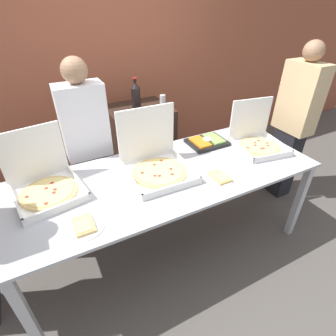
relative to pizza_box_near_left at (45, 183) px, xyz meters
name	(u,v)px	position (x,y,z in m)	size (l,w,h in m)	color
ground_plane	(168,244)	(0.90, -0.19, -0.94)	(16.00, 16.00, 0.00)	#514C47
brick_wall_behind	(102,63)	(0.90, 1.51, 0.46)	(10.00, 0.06, 2.80)	#9E5138
buffet_table	(168,182)	(0.90, -0.19, -0.16)	(2.48, 0.96, 0.86)	#B7BABF
pizza_box_near_left	(45,183)	(0.00, 0.00, 0.00)	(0.52, 0.53, 0.45)	white
pizza_box_near_right	(257,140)	(1.85, -0.18, 0.00)	(0.48, 0.50, 0.42)	white
pizza_box_far_left	(156,162)	(0.83, -0.12, 0.01)	(0.50, 0.52, 0.49)	white
paper_plate_front_center	(220,178)	(1.22, -0.45, -0.07)	(0.21, 0.21, 0.03)	white
paper_plate_front_right	(84,226)	(0.16, -0.48, -0.07)	(0.25, 0.25, 0.03)	white
veggie_tray	(207,142)	(1.47, 0.08, -0.06)	(0.36, 0.28, 0.05)	black
sideboard_podium	(141,148)	(1.08, 0.88, -0.43)	(0.68, 0.59, 1.03)	black
soda_bottle	(136,95)	(1.06, 0.87, 0.23)	(0.10, 0.10, 0.33)	black
soda_can_silver	(163,100)	(1.35, 0.81, 0.15)	(0.07, 0.07, 0.12)	silver
person_guest_plaid	(89,147)	(0.42, 0.50, -0.06)	(0.40, 0.22, 1.68)	black
person_guest_cap	(293,124)	(2.51, -0.03, -0.03)	(0.22, 0.40, 1.74)	black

